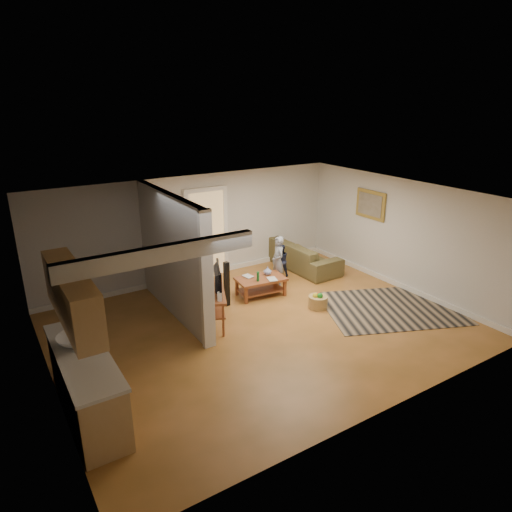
# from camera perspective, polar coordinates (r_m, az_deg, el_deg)

# --- Properties ---
(ground) EXTENTS (7.50, 7.50, 0.00)m
(ground) POSITION_cam_1_polar(r_m,az_deg,el_deg) (8.91, 0.86, -8.81)
(ground) COLOR brown
(ground) RESTS_ON ground
(room_shell) EXTENTS (7.54, 6.02, 2.52)m
(room_shell) POSITION_cam_1_polar(r_m,az_deg,el_deg) (8.18, -7.00, -0.42)
(room_shell) COLOR beige
(room_shell) RESTS_ON ground
(area_rug) EXTENTS (3.30, 2.91, 0.01)m
(area_rug) POSITION_cam_1_polar(r_m,az_deg,el_deg) (10.03, 16.50, -6.22)
(area_rug) COLOR black
(area_rug) RESTS_ON ground
(sofa) EXTENTS (0.94, 2.32, 0.67)m
(sofa) POSITION_cam_1_polar(r_m,az_deg,el_deg) (11.92, 5.58, -1.33)
(sofa) COLOR #4B3A25
(sofa) RESTS_ON ground
(coffee_table) EXTENTS (1.13, 0.74, 0.63)m
(coffee_table) POSITION_cam_1_polar(r_m,az_deg,el_deg) (10.09, 0.65, -3.21)
(coffee_table) COLOR maroon
(coffee_table) RESTS_ON ground
(tv_console) EXTENTS (0.83, 1.18, 0.96)m
(tv_console) POSITION_cam_1_polar(r_m,az_deg,el_deg) (8.73, -5.24, -4.86)
(tv_console) COLOR maroon
(tv_console) RESTS_ON ground
(speaker_left) EXTENTS (0.11, 0.11, 0.98)m
(speaker_left) POSITION_cam_1_polar(r_m,az_deg,el_deg) (9.57, -3.68, -3.52)
(speaker_left) COLOR black
(speaker_left) RESTS_ON ground
(speaker_right) EXTENTS (0.13, 0.13, 1.02)m
(speaker_right) POSITION_cam_1_polar(r_m,az_deg,el_deg) (9.38, -8.98, -4.07)
(speaker_right) COLOR black
(speaker_right) RESTS_ON ground
(toy_basket) EXTENTS (0.40, 0.40, 0.36)m
(toy_basket) POSITION_cam_1_polar(r_m,az_deg,el_deg) (9.67, 7.75, -5.62)
(toy_basket) COLOR #A47D47
(toy_basket) RESTS_ON ground
(child) EXTENTS (0.37, 0.49, 1.19)m
(child) POSITION_cam_1_polar(r_m,az_deg,el_deg) (10.74, 2.70, -3.66)
(child) COLOR gray
(child) RESTS_ON ground
(toddler) EXTENTS (0.47, 0.41, 0.82)m
(toddler) POSITION_cam_1_polar(r_m,az_deg,el_deg) (11.27, 3.08, -2.54)
(toddler) COLOR #1B2139
(toddler) RESTS_ON ground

